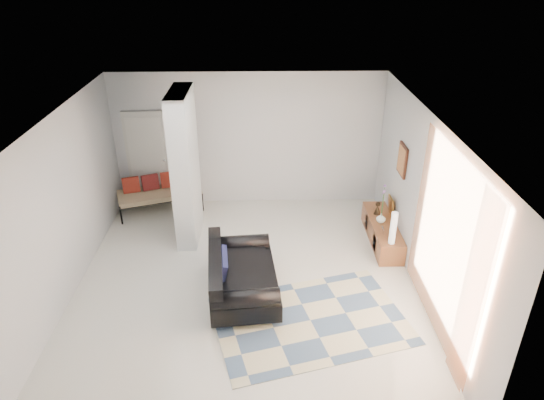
{
  "coord_description": "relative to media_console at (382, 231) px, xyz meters",
  "views": [
    {
      "loc": [
        0.3,
        -6.43,
        4.9
      ],
      "look_at": [
        0.44,
        0.6,
        1.25
      ],
      "focal_mm": 32.0,
      "sensor_mm": 36.0,
      "label": 1
    }
  ],
  "objects": [
    {
      "name": "wall_art",
      "position": [
        0.2,
        -0.0,
        1.44
      ],
      "size": [
        0.04,
        0.45,
        0.55
      ],
      "primitive_type": "cube",
      "color": "#3F1D11",
      "rests_on": "wall_right"
    },
    {
      "name": "media_console",
      "position": [
        0.0,
        0.0,
        0.0
      ],
      "size": [
        0.45,
        1.68,
        0.8
      ],
      "color": "brown",
      "rests_on": "floor"
    },
    {
      "name": "hallway_door",
      "position": [
        -4.62,
        1.67,
        0.81
      ],
      "size": [
        0.85,
        0.06,
        2.04
      ],
      "primitive_type": "cube",
      "color": "beige",
      "rests_on": "floor"
    },
    {
      "name": "partition_column",
      "position": [
        -3.62,
        0.31,
        1.19
      ],
      "size": [
        0.35,
        1.2,
        2.8
      ],
      "primitive_type": "cube",
      "color": "silver",
      "rests_on": "floor"
    },
    {
      "name": "floor",
      "position": [
        -2.52,
        -1.29,
        -0.21
      ],
      "size": [
        6.0,
        6.0,
        0.0
      ],
      "primitive_type": "plane",
      "color": "beige",
      "rests_on": "ground"
    },
    {
      "name": "loveseat",
      "position": [
        -2.62,
        -1.53,
        0.14
      ],
      "size": [
        1.19,
        1.84,
        0.76
      ],
      "rotation": [
        0.0,
        0.0,
        0.1
      ],
      "color": "silver",
      "rests_on": "floor"
    },
    {
      "name": "daybed",
      "position": [
        -4.41,
        1.33,
        0.21
      ],
      "size": [
        1.81,
        1.2,
        0.77
      ],
      "rotation": [
        0.0,
        0.0,
        0.32
      ],
      "color": "black",
      "rests_on": "floor"
    },
    {
      "name": "cylinder_lamp",
      "position": [
        -0.02,
        -0.7,
        0.49
      ],
      "size": [
        0.11,
        0.11,
        0.59
      ],
      "primitive_type": "cylinder",
      "color": "silver",
      "rests_on": "media_console"
    },
    {
      "name": "wall_front",
      "position": [
        -2.52,
        -4.29,
        1.19
      ],
      "size": [
        6.0,
        0.0,
        6.0
      ],
      "primitive_type": "plane",
      "rotation": [
        -1.57,
        0.0,
        0.0
      ],
      "color": "silver",
      "rests_on": "ground"
    },
    {
      "name": "curtain",
      "position": [
        0.15,
        -2.44,
        1.24
      ],
      "size": [
        0.0,
        2.55,
        2.55
      ],
      "primitive_type": "plane",
      "rotation": [
        1.57,
        0.0,
        1.57
      ],
      "color": "#FB8542",
      "rests_on": "wall_right"
    },
    {
      "name": "ceiling",
      "position": [
        -2.52,
        -1.29,
        2.59
      ],
      "size": [
        6.0,
        6.0,
        0.0
      ],
      "primitive_type": "plane",
      "rotation": [
        3.14,
        0.0,
        0.0
      ],
      "color": "white",
      "rests_on": "wall_back"
    },
    {
      "name": "wall_back",
      "position": [
        -2.52,
        1.71,
        1.19
      ],
      "size": [
        6.0,
        0.0,
        6.0
      ],
      "primitive_type": "plane",
      "rotation": [
        1.57,
        0.0,
        0.0
      ],
      "color": "silver",
      "rests_on": "ground"
    },
    {
      "name": "vase",
      "position": [
        -0.05,
        0.01,
        0.29
      ],
      "size": [
        0.2,
        0.2,
        0.18
      ],
      "primitive_type": "imported",
      "rotation": [
        0.0,
        0.0,
        -0.17
      ],
      "color": "white",
      "rests_on": "media_console"
    },
    {
      "name": "area_rug",
      "position": [
        -1.54,
        -2.19,
        -0.2
      ],
      "size": [
        3.14,
        2.49,
        0.01
      ],
      "primitive_type": "cube",
      "rotation": [
        0.0,
        0.0,
        0.26
      ],
      "color": "beige",
      "rests_on": "floor"
    },
    {
      "name": "wall_left",
      "position": [
        -5.27,
        -1.29,
        1.19
      ],
      "size": [
        0.0,
        6.0,
        6.0
      ],
      "primitive_type": "plane",
      "rotation": [
        1.57,
        0.0,
        1.57
      ],
      "color": "silver",
      "rests_on": "ground"
    },
    {
      "name": "bronze_figurine",
      "position": [
        -0.05,
        0.33,
        0.32
      ],
      "size": [
        0.14,
        0.14,
        0.25
      ],
      "primitive_type": null,
      "rotation": [
        0.0,
        0.0,
        -0.08
      ],
      "color": "#332416",
      "rests_on": "media_console"
    },
    {
      "name": "wall_right",
      "position": [
        0.23,
        -1.29,
        1.19
      ],
      "size": [
        0.0,
        6.0,
        6.0
      ],
      "primitive_type": "plane",
      "rotation": [
        1.57,
        0.0,
        -1.57
      ],
      "color": "silver",
      "rests_on": "ground"
    }
  ]
}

